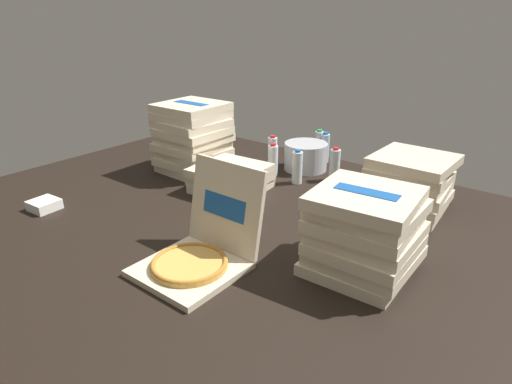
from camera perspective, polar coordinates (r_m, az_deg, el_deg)
name	(u,v)px	position (r m, az deg, el deg)	size (l,w,h in m)	color
ground_plane	(237,223)	(2.20, -2.54, -4.11)	(3.20, 2.40, 0.02)	black
open_pizza_box	(201,248)	(1.82, -7.21, -7.22)	(0.38, 0.46, 0.40)	beige
pizza_stack_center_far	(231,178)	(2.56, -3.27, 1.83)	(0.42, 0.43, 0.15)	beige
pizza_stack_left_far	(409,183)	(2.41, 19.31, 1.08)	(0.42, 0.42, 0.30)	beige
pizza_stack_right_mid	(364,232)	(1.78, 13.97, -5.12)	(0.41, 0.42, 0.35)	beige
pizza_stack_left_mid	(193,138)	(2.86, -8.25, 6.99)	(0.41, 0.41, 0.45)	beige
ice_bucket	(306,156)	(2.91, 6.50, 4.65)	(0.28, 0.28, 0.18)	#B7BABF
water_bottle_0	(335,165)	(2.74, 10.24, 3.50)	(0.06, 0.06, 0.21)	white
water_bottle_1	(319,145)	(3.13, 8.23, 6.08)	(0.06, 0.06, 0.21)	white
water_bottle_2	(325,148)	(3.07, 8.96, 5.70)	(0.06, 0.06, 0.21)	silver
water_bottle_3	(297,167)	(2.66, 5.40, 3.23)	(0.06, 0.06, 0.21)	white
water_bottle_4	(273,161)	(2.77, 2.23, 4.12)	(0.06, 0.06, 0.21)	white
water_bottle_5	(273,152)	(2.95, 2.17, 5.28)	(0.06, 0.06, 0.21)	silver
napkin_pile	(44,205)	(2.58, -25.90, -1.52)	(0.14, 0.14, 0.05)	white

